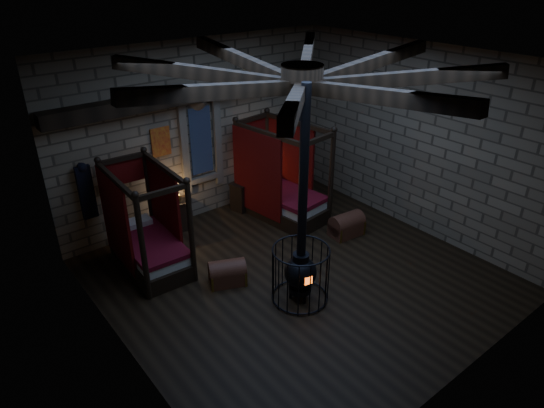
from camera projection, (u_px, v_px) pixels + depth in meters
room at (298, 90)px, 8.10m from camera, size 7.02×7.02×4.29m
bed_left at (148, 243)px, 9.88m from camera, size 1.16×2.08×2.12m
bed_right at (280, 194)px, 11.82m from camera, size 1.42×2.32×2.30m
trunk_left at (227, 273)px, 9.44m from camera, size 0.82×0.69×0.52m
trunk_right at (347, 225)px, 11.08m from camera, size 0.80×0.55×0.55m
nightstand_left at (180, 214)px, 11.28m from camera, size 0.53×0.51×0.89m
nightstand_right at (241, 196)px, 12.15m from camera, size 0.54×0.53×0.79m
stove at (300, 270)px, 8.82m from camera, size 1.06×1.06×4.05m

